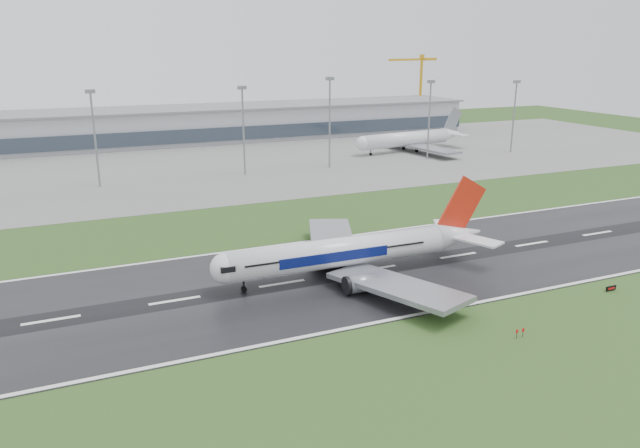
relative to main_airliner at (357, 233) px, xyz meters
name	(u,v)px	position (x,y,z in m)	size (l,w,h in m)	color
ground	(458,256)	(24.90, 1.27, -8.58)	(520.00, 520.00, 0.00)	#264519
runway	(458,256)	(24.90, 1.27, -8.53)	(400.00, 45.00, 0.10)	black
apron	(270,159)	(24.90, 126.27, -8.54)	(400.00, 130.00, 0.08)	slate
terminal	(229,123)	(24.90, 186.27, -1.08)	(240.00, 36.00, 15.00)	#94979F
main_airliner	(357,233)	(0.00, 0.00, 0.00)	(57.42, 54.68, 16.95)	silver
parked_airliner	(410,131)	(85.78, 120.88, -0.11)	(57.24, 53.30, 16.78)	silver
tower_crane	(421,89)	(141.57, 201.27, 10.92)	(39.03, 2.13, 38.98)	#C98D12
runway_sign	(611,289)	(38.91, -25.87, -8.06)	(2.30, 0.26, 1.04)	black
floodmast_1	(95,141)	(-40.49, 101.27, 6.01)	(0.64, 0.64, 29.18)	gray
floodmast_2	(244,133)	(7.38, 101.27, 5.97)	(0.64, 0.64, 29.10)	gray
floodmast_3	(330,125)	(39.68, 101.27, 7.12)	(0.64, 0.64, 31.40)	gray
floodmast_4	(429,122)	(82.14, 101.27, 6.14)	(0.64, 0.64, 29.44)	gray
floodmast_5	(514,118)	(123.54, 101.27, 5.66)	(0.64, 0.64, 28.47)	gray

